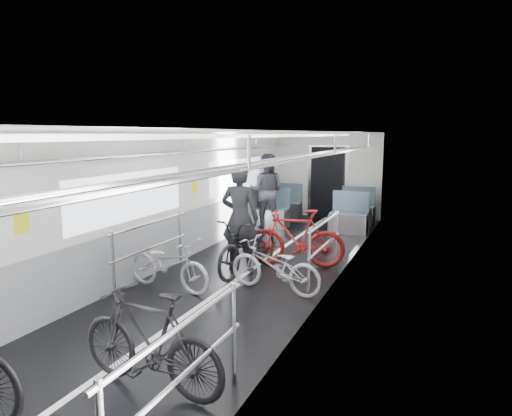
% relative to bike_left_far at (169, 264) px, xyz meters
% --- Properties ---
extents(car_shell, '(3.02, 14.01, 2.41)m').
position_rel_bike_left_far_xyz_m(car_shell, '(0.78, 1.82, 0.73)').
color(car_shell, black).
rests_on(car_shell, ground).
extents(bike_left_far, '(1.57, 0.72, 0.80)m').
position_rel_bike_left_far_xyz_m(bike_left_far, '(0.00, 0.00, 0.00)').
color(bike_left_far, '#A1A1A6').
rests_on(bike_left_far, floor).
extents(bike_right_near, '(1.67, 0.62, 0.98)m').
position_rel_bike_left_far_xyz_m(bike_right_near, '(1.39, -2.44, 0.09)').
color(bike_right_near, black).
rests_on(bike_right_near, floor).
extents(bike_right_mid, '(1.60, 0.79, 0.80)m').
position_rel_bike_left_far_xyz_m(bike_right_mid, '(1.54, 0.51, 0.00)').
color(bike_right_mid, '#B6B6BB').
rests_on(bike_right_mid, floor).
extents(bike_right_far, '(1.81, 0.85, 1.05)m').
position_rel_bike_left_far_xyz_m(bike_right_far, '(1.44, 1.91, 0.13)').
color(bike_right_far, maroon).
rests_on(bike_right_far, floor).
extents(bike_aisle, '(0.89, 1.91, 0.96)m').
position_rel_bike_left_far_xyz_m(bike_aisle, '(0.80, 1.27, 0.08)').
color(bike_aisle, black).
rests_on(bike_aisle, floor).
extents(person_standing, '(0.71, 0.50, 1.85)m').
position_rel_bike_left_far_xyz_m(person_standing, '(0.58, 1.37, 0.53)').
color(person_standing, black).
rests_on(person_standing, floor).
extents(person_seated, '(1.04, 0.88, 1.88)m').
position_rel_bike_left_far_xyz_m(person_seated, '(-0.31, 4.97, 0.54)').
color(person_seated, '#2B2A32').
rests_on(person_seated, floor).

